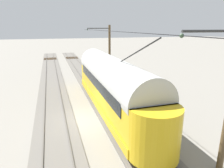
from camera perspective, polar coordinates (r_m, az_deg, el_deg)
name	(u,v)px	position (r m, az deg, el deg)	size (l,w,h in m)	color
ground_plane	(87,120)	(14.84, -7.03, -10.23)	(220.00, 220.00, 0.00)	gray
track_streetcar_siding	(115,114)	(15.58, 0.98, -8.58)	(2.80, 80.00, 0.18)	#666059
track_adjacent_siding	(55,122)	(14.94, -15.88, -10.35)	(2.80, 80.00, 0.18)	#666059
vintage_streetcar	(112,83)	(15.69, -0.08, 0.17)	(2.65, 16.23, 5.92)	gold
catenary_pole_foreground	(109,52)	(25.39, -0.89, 9.17)	(2.92, 0.28, 6.75)	brown
overhead_wire_run	(171,35)	(8.21, 16.39, 13.25)	(2.72, 40.17, 0.18)	black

